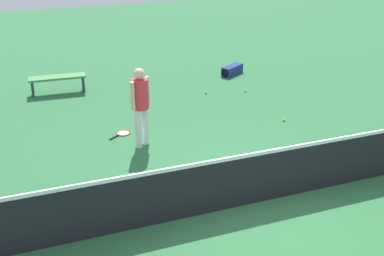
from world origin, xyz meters
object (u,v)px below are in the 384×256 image
Objects in this scene: tennis_ball_by_net at (245,91)px; equipment_bag at (232,70)px; tennis_ball_near_player at (284,120)px; tennis_ball_midcourt at (50,192)px; player_near_side at (140,101)px; tennis_ball_baseline at (206,93)px; courtside_bench at (57,79)px; tennis_racket_near_player at (122,133)px.

tennis_ball_by_net is 1.57m from equipment_bag.
tennis_ball_midcourt is at bearing 13.92° from tennis_ball_near_player.
tennis_ball_baseline is (-2.43, -2.45, -0.98)m from player_near_side.
tennis_ball_midcourt is at bearing 40.99° from equipment_bag.
equipment_bag is at bearing 178.19° from courtside_bench.
tennis_ball_near_player is 0.04× the size of courtside_bench.
courtside_bench reaches higher than tennis_ball_by_net.
equipment_bag is (-5.79, -5.03, 0.11)m from tennis_ball_midcourt.
tennis_ball_baseline is at bearing -139.88° from tennis_ball_midcourt.
tennis_racket_near_player is at bearing 36.81° from equipment_bag.
tennis_ball_near_player is (-3.47, -0.08, -0.98)m from player_near_side.
tennis_ball_midcourt is 5.80m from tennis_ball_baseline.
player_near_side is 25.76× the size of tennis_ball_by_net.
courtside_bench reaches higher than equipment_bag.
tennis_ball_midcourt reaches higher than tennis_racket_near_player.
courtside_bench is (4.81, -3.83, 0.38)m from tennis_ball_near_player.
tennis_racket_near_player is at bearing -130.90° from tennis_ball_midcourt.
player_near_side is 25.76× the size of tennis_ball_near_player.
courtside_bench reaches higher than tennis_ball_near_player.
equipment_bag reaches higher than tennis_ball_midcourt.
tennis_ball_midcourt is (5.47, 1.36, 0.00)m from tennis_ball_near_player.
player_near_side is at bearing 44.70° from equipment_bag.
tennis_ball_baseline is at bearing 158.93° from courtside_bench.
tennis_ball_midcourt is 7.66m from equipment_bag.
tennis_racket_near_player is 0.70× the size of equipment_bag.
tennis_ball_by_net is at bearing 167.05° from tennis_ball_baseline.
tennis_ball_baseline is 1.87m from equipment_bag.
tennis_ball_midcourt is 5.24m from courtside_bench.
tennis_ball_near_player is 2.60m from tennis_ball_baseline.
player_near_side reaches higher than tennis_ball_by_net.
tennis_ball_near_player is at bearing 85.09° from equipment_bag.
equipment_bag reaches higher than tennis_racket_near_player.
player_near_side is at bearing 1.24° from tennis_ball_near_player.
player_near_side is 25.76× the size of tennis_ball_baseline.
equipment_bag is (-5.13, 0.16, -0.28)m from courtside_bench.
equipment_bag is at bearing -135.30° from player_near_side.
courtside_bench is (3.77, -1.45, 0.38)m from tennis_ball_baseline.
tennis_racket_near_player is 2.62m from tennis_ball_midcourt.
courtside_bench is at bearing -38.55° from tennis_ball_near_player.
equipment_bag is at bearing -139.01° from tennis_ball_midcourt.
tennis_ball_near_player is at bearing 170.51° from tennis_racket_near_player.
tennis_racket_near_player is 3.80m from tennis_ball_near_player.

